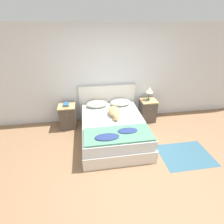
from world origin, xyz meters
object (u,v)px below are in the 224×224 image
Objects in this scene: nightstand_left at (68,116)px; bed at (113,129)px; pillow_right at (120,102)px; book_stack at (66,104)px; table_lamp at (149,90)px; pillow_left at (97,104)px; nightstand_right at (148,110)px; dog at (115,112)px.

bed is at bearing -33.41° from nightstand_left.
book_stack is (-1.42, -0.02, 0.05)m from pillow_right.
table_lamp is at bearing 0.39° from book_stack.
pillow_left is at bearing 1.16° from book_stack.
pillow_right is (-0.79, 0.02, 0.29)m from nightstand_right.
nightstand_left and nightstand_right have the same top height.
pillow_right reaches higher than bed.
dog is 1.93× the size of table_lamp.
pillow_left is at bearing 112.94° from bed.
book_stack is at bearing 146.53° from bed.
table_lamp reaches higher than nightstand_left.
nightstand_left is 2.28m from table_lamp.
book_stack reaches higher than nightstand_right.
nightstand_left is at bearing -47.23° from book_stack.
book_stack is at bearing 132.77° from nightstand_left.
bed is at bearing -106.99° from dog.
nightstand_right is 2.92× the size of book_stack.
book_stack is 0.59× the size of table_lamp.
nightstand_left is at bearing -178.51° from pillow_left.
pillow_left reaches higher than bed.
nightstand_right is 0.59m from table_lamp.
table_lamp is at bearing 0.50° from nightstand_left.
dog is at bearing -153.64° from nightstand_right.
table_lamp is at bearing 34.11° from bed.
dog is (-0.25, -0.53, 0.01)m from pillow_right.
pillow_right is 0.80× the size of dog.
table_lamp is (1.42, -0.00, 0.30)m from pillow_left.
dog is (-1.04, -0.51, 0.29)m from nightstand_right.
dog is at bearing -115.18° from pillow_right.
bed is 3.48× the size of pillow_right.
book_stack is (-1.17, 0.52, 0.05)m from dog.
pillow_right is at bearing 64.82° from dog.
table_lamp reaches higher than pillow_left.
nightstand_right is 1.12× the size of pillow_right.
table_lamp is (2.20, 0.02, 0.59)m from nightstand_left.
pillow_right is 2.60× the size of book_stack.
bed is at bearing -145.89° from table_lamp.
dog reaches higher than nightstand_left.
nightstand_left is 0.90× the size of dog.
pillow_left is (-0.32, 0.75, 0.34)m from bed.
nightstand_right is (1.10, 0.73, 0.06)m from bed.
book_stack is at bearing -178.84° from pillow_left.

